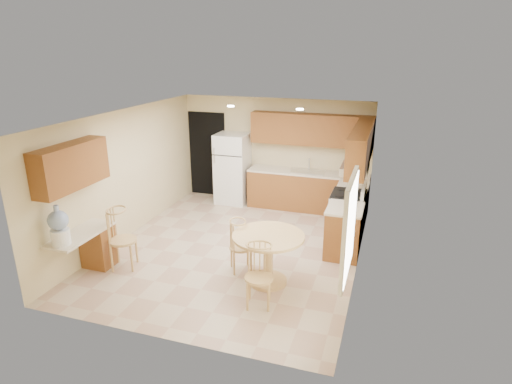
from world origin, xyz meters
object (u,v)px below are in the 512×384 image
(dining_table, at_px, (268,252))
(chair_table_a, at_px, (239,243))
(refrigerator, at_px, (233,169))
(water_crock, at_px, (59,227))
(stove, at_px, (347,215))
(chair_desk, at_px, (118,235))
(chair_table_b, at_px, (257,273))

(dining_table, bearing_deg, chair_table_a, 163.40)
(refrigerator, relative_size, water_crock, 2.68)
(dining_table, relative_size, chair_table_a, 1.26)
(refrigerator, distance_m, stove, 3.14)
(chair_table_a, xyz_separation_m, chair_desk, (-1.94, -0.53, 0.09))
(stove, xyz_separation_m, water_crock, (-3.92, -3.30, 0.58))
(stove, bearing_deg, chair_table_a, -127.58)
(chair_table_b, bearing_deg, dining_table, -99.19)
(refrigerator, xyz_separation_m, stove, (2.88, -1.22, -0.37))
(stove, xyz_separation_m, dining_table, (-0.99, -2.16, 0.08))
(chair_desk, bearing_deg, stove, 107.24)
(refrigerator, bearing_deg, dining_table, -60.83)
(stove, height_order, chair_table_b, stove)
(chair_table_b, relative_size, water_crock, 1.52)
(stove, bearing_deg, chair_table_b, -107.90)
(refrigerator, bearing_deg, water_crock, -103.08)
(refrigerator, relative_size, dining_table, 1.48)
(dining_table, relative_size, chair_table_b, 1.19)
(refrigerator, relative_size, chair_table_a, 1.86)
(chair_table_b, xyz_separation_m, water_crock, (-2.99, -0.40, 0.47))
(stove, bearing_deg, chair_desk, -143.95)
(refrigerator, height_order, stove, refrigerator)
(chair_table_a, relative_size, chair_table_b, 0.95)
(refrigerator, xyz_separation_m, chair_desk, (-0.60, -3.75, -0.20))
(dining_table, height_order, chair_desk, chair_desk)
(chair_table_b, distance_m, chair_desk, 2.57)
(refrigerator, height_order, dining_table, refrigerator)
(refrigerator, distance_m, chair_desk, 3.80)
(chair_desk, bearing_deg, water_crock, -49.09)
(chair_table_a, height_order, chair_desk, chair_desk)
(stove, distance_m, water_crock, 5.16)
(chair_table_a, bearing_deg, refrigerator, 172.50)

